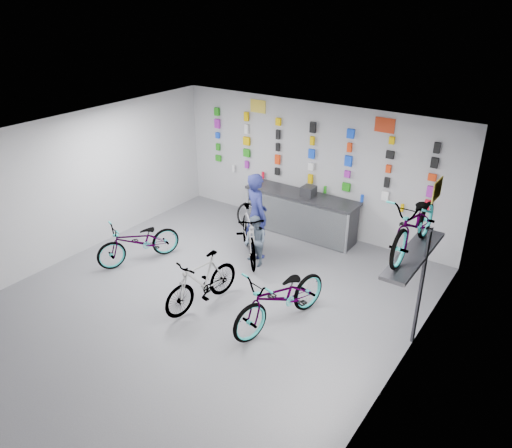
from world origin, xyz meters
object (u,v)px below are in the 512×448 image
Objects in this scene: bike_left at (139,241)px; bike_center at (202,281)px; clerk at (257,215)px; counter at (301,215)px; bike_service at (249,234)px; bike_right at (281,298)px; customer at (255,241)px.

bike_left is 1.08× the size of bike_center.
counter is at bearing -70.36° from clerk.
bike_service is (-0.33, 1.93, 0.06)m from bike_center.
bike_service is at bearing 152.10° from bike_right.
bike_right is (1.48, 0.31, 0.05)m from bike_center.
counter is 2.50× the size of customer.
bike_left is 3.59m from bike_right.
customer is at bearing 100.88° from bike_center.
clerk is (1.84, 1.65, 0.46)m from bike_left.
customer is (2.06, 1.27, 0.07)m from bike_left.
bike_right is at bearing 21.45° from bike_center.
bike_center is 0.80× the size of bike_right.
bike_right is at bearing 164.99° from clerk.
bike_right is at bearing 20.72° from bike_left.
bike_right is (3.59, -0.16, 0.07)m from bike_left.
clerk is (-1.75, 1.81, 0.38)m from bike_right.
bike_right is at bearing -20.03° from customer.
counter is 1.77m from customer.
customer is at bearing 54.92° from bike_left.
bike_service is at bearing 104.70° from clerk.
counter is 1.64× the size of bike_center.
counter is at bearing 78.46° from bike_left.
bike_service is 0.34m from customer.
customer reaches higher than bike_left.
bike_left is 2.51m from clerk.
customer is (0.23, -0.38, -0.38)m from clerk.
bike_left is at bearing 72.85° from clerk.
counter is 3.51m from bike_center.
bike_service is 0.99× the size of clerk.
counter is 1.62m from bike_service.
bike_center is at bearing 10.56° from bike_left.
bike_center is at bearing -154.14° from bike_right.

